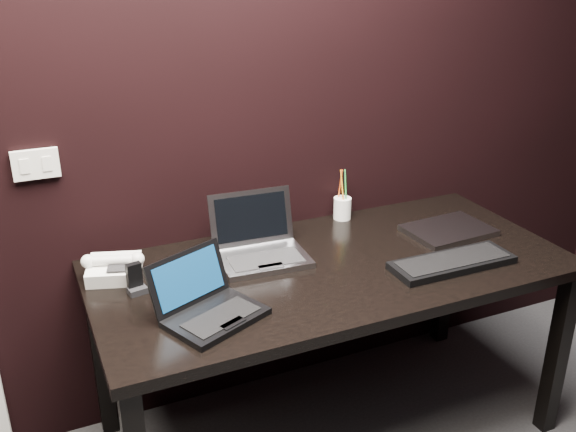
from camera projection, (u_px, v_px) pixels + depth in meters
name	position (u px, v px, depth m)	size (l,w,h in m)	color
wall_back	(211.00, 94.00, 2.30)	(4.00, 4.00, 0.00)	black
wall_switch	(36.00, 164.00, 2.13)	(0.15, 0.02, 0.10)	silver
desk	(332.00, 283.00, 2.33)	(1.70, 0.80, 0.74)	black
netbook	(208.00, 306.00, 1.95)	(0.36, 0.35, 0.18)	black
silver_laptop	(260.00, 247.00, 2.32)	(0.33, 0.30, 0.22)	#9C9CA1
ext_keyboard	(452.00, 262.00, 2.27)	(0.46, 0.16, 0.03)	black
closed_laptop	(448.00, 230.00, 2.54)	(0.34, 0.25, 0.02)	gray
desk_phone	(114.00, 268.00, 2.18)	(0.22, 0.20, 0.10)	white
mobile_phone	(135.00, 282.00, 2.09)	(0.07, 0.06, 0.10)	black
pen_cup	(342.00, 207.00, 2.66)	(0.09, 0.09, 0.21)	white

